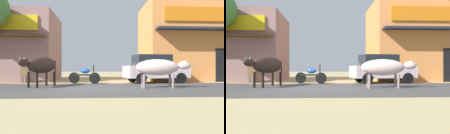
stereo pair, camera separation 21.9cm
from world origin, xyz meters
TOP-DOWN VIEW (x-y plane):
  - ground at (0.00, 0.00)m, footprint 80.00×80.00m
  - asphalt_road at (0.00, 0.00)m, footprint 72.00×6.24m
  - storefront_left_cafe at (-5.60, 6.74)m, footprint 6.36×6.00m
  - storefront_right_club at (7.55, 6.75)m, footprint 7.28×6.00m
  - parked_hatchback_car at (3.86, 3.57)m, footprint 3.83×2.23m
  - parked_motorcycle at (-0.21, 3.06)m, footprint 1.78×0.62m
  - cow_near_brown at (-2.12, 1.01)m, footprint 1.47×2.51m
  - cow_far_dark at (3.19, 0.13)m, footprint 2.54×0.73m
  - pedestrian_by_shop at (7.43, 4.53)m, footprint 0.38×0.61m
  - cafe_chair_near_tree at (-3.69, 3.79)m, footprint 0.45×0.45m

SIDE VIEW (x-z plane):
  - ground at x=0.00m, z-range 0.00..0.00m
  - asphalt_road at x=0.00m, z-range 0.00..0.00m
  - parked_motorcycle at x=-0.21m, z-range -0.06..1.00m
  - cafe_chair_near_tree at x=-3.69m, z-range 0.05..0.97m
  - parked_hatchback_car at x=3.86m, z-range 0.02..1.66m
  - pedestrian_by_shop at x=7.43m, z-range 0.12..1.61m
  - cow_far_dark at x=3.19m, z-range 0.26..1.53m
  - cow_near_brown at x=-2.12m, z-range 0.30..1.72m
  - storefront_left_cafe at x=-5.60m, z-range 0.00..4.59m
  - storefront_right_club at x=7.55m, z-range 0.00..5.45m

